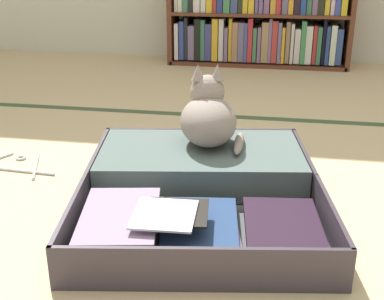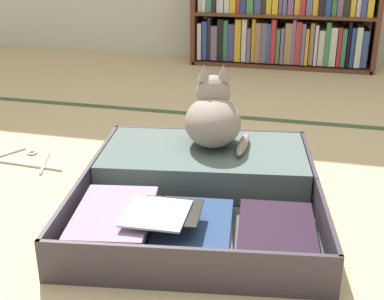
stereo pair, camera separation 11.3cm
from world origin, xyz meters
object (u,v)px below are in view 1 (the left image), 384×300
Objects in this scene: open_suitcase at (198,185)px; bookshelf at (258,16)px; black_cat at (208,117)px; clothes_hanger at (10,165)px.

bookshelf is at bearing 87.78° from open_suitcase.
black_cat reaches higher than open_suitcase.
bookshelf is 4.02× the size of black_cat.
bookshelf is 2.05m from open_suitcase.
clothes_hanger is at bearing -113.12° from bookshelf.
open_suitcase is 0.74m from clothes_hanger.
black_cat reaches higher than clothes_hanger.
bookshelf reaches higher than black_cat.
open_suitcase is 3.09× the size of black_cat.
bookshelf reaches higher than clothes_hanger.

